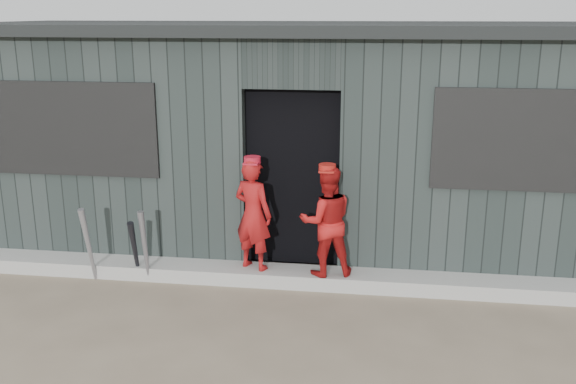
# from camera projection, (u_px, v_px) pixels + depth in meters

# --- Properties ---
(ground) EXTENTS (80.00, 80.00, 0.00)m
(ground) POSITION_uv_depth(u_px,v_px,m) (256.00, 377.00, 4.99)
(ground) COLOR brown
(ground) RESTS_ON ground
(curb) EXTENTS (8.00, 0.36, 0.15)m
(curb) POSITION_uv_depth(u_px,v_px,m) (288.00, 276.00, 6.71)
(curb) COLOR gray
(curb) RESTS_ON ground
(bat_left) EXTENTS (0.09, 0.23, 0.83)m
(bat_left) POSITION_uv_depth(u_px,v_px,m) (89.00, 245.00, 6.64)
(bat_left) COLOR gray
(bat_left) RESTS_ON ground
(bat_mid) EXTENTS (0.10, 0.17, 0.80)m
(bat_mid) POSITION_uv_depth(u_px,v_px,m) (145.00, 247.00, 6.63)
(bat_mid) COLOR gray
(bat_mid) RESTS_ON ground
(bat_right) EXTENTS (0.09, 0.26, 0.69)m
(bat_right) POSITION_uv_depth(u_px,v_px,m) (135.00, 251.00, 6.69)
(bat_right) COLOR black
(bat_right) RESTS_ON ground
(player_red_left) EXTENTS (0.50, 0.43, 1.17)m
(player_red_left) POSITION_uv_depth(u_px,v_px,m) (253.00, 214.00, 6.60)
(player_red_left) COLOR maroon
(player_red_left) RESTS_ON curb
(player_red_right) EXTENTS (0.64, 0.55, 1.13)m
(player_red_right) POSITION_uv_depth(u_px,v_px,m) (326.00, 221.00, 6.44)
(player_red_right) COLOR #AA1514
(player_red_right) RESTS_ON curb
(player_grey_back) EXTENTS (0.74, 0.57, 1.35)m
(player_grey_back) POSITION_uv_depth(u_px,v_px,m) (317.00, 204.00, 7.15)
(player_grey_back) COLOR silver
(player_grey_back) RESTS_ON ground
(dugout) EXTENTS (8.30, 3.30, 2.62)m
(dugout) POSITION_uv_depth(u_px,v_px,m) (307.00, 133.00, 7.99)
(dugout) COLOR black
(dugout) RESTS_ON ground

